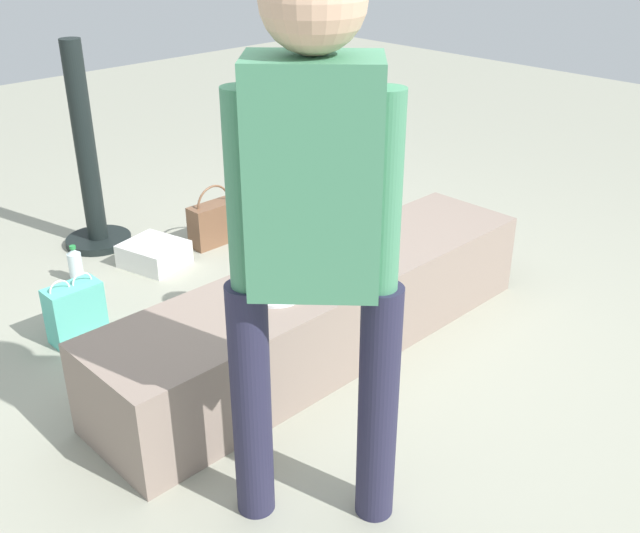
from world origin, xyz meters
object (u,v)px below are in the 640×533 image
water_bottle_near_gift (75,265)px  water_bottle_far_side (267,266)px  gift_bag (75,312)px  handbag_brown_canvas (215,222)px  handbag_black_leather (299,237)px  party_cup_red (107,372)px  child_seated (327,224)px  cake_box_white (154,254)px  cake_plate (276,290)px  adult_standing (314,217)px

water_bottle_near_gift → water_bottle_far_side: size_ratio=1.03×
gift_bag → handbag_brown_canvas: bearing=20.5°
water_bottle_far_side → handbag_black_leather: bearing=16.7°
water_bottle_far_side → handbag_black_leather: size_ratio=0.57×
party_cup_red → handbag_black_leather: (1.35, 0.32, 0.07)m
water_bottle_far_side → party_cup_red: water_bottle_far_side is taller
gift_bag → handbag_black_leather: handbag_black_leather is taller
party_cup_red → water_bottle_near_gift: bearing=68.9°
child_seated → water_bottle_near_gift: 1.51m
water_bottle_near_gift → cake_box_white: 0.41m
cake_plate → water_bottle_far_side: cake_plate is taller
child_seated → party_cup_red: size_ratio=4.11×
child_seated → cake_box_white: (-0.06, 1.24, -0.53)m
water_bottle_near_gift → handbag_black_leather: handbag_black_leather is taller
cake_box_white → child_seated: bearing=-87.2°
adult_standing → handbag_black_leather: size_ratio=4.94×
water_bottle_far_side → party_cup_red: bearing=-167.6°
handbag_black_leather → handbag_brown_canvas: size_ratio=0.98×
party_cup_red → adult_standing: bearing=-83.2°
adult_standing → water_bottle_far_side: 1.84m
handbag_black_leather → party_cup_red: bearing=-166.6°
child_seated → handbag_brown_canvas: child_seated is taller
gift_bag → water_bottle_near_gift: bearing=62.8°
child_seated → water_bottle_far_side: (0.24, 0.67, -0.51)m
cake_box_white → handbag_brown_canvas: handbag_brown_canvas is taller
cake_plate → water_bottle_near_gift: (-0.17, 1.36, -0.31)m
water_bottle_near_gift → handbag_brown_canvas: handbag_brown_canvas is taller
adult_standing → water_bottle_near_gift: adult_standing is taller
adult_standing → handbag_brown_canvas: bearing=61.4°
adult_standing → handbag_black_leather: (1.22, 1.39, -0.89)m
gift_bag → water_bottle_far_side: (0.95, -0.17, -0.04)m
water_bottle_far_side → gift_bag: bearing=169.6°
handbag_black_leather → cake_plate: bearing=-137.2°
adult_standing → water_bottle_near_gift: 2.20m
child_seated → cake_plate: (-0.28, -0.00, -0.19)m
cake_plate → child_seated: bearing=0.7°
water_bottle_far_side → child_seated: bearing=-109.7°
child_seated → water_bottle_far_side: child_seated is taller
cake_plate → handbag_brown_canvas: bearing=63.4°
child_seated → handbag_brown_canvas: (0.34, 1.24, -0.47)m
child_seated → handbag_black_leather: (0.54, 0.76, -0.47)m
child_seated → water_bottle_far_side: bearing=70.3°
adult_standing → handbag_black_leather: adult_standing is taller
cake_plate → gift_bag: size_ratio=0.73×
water_bottle_near_gift → party_cup_red: (-0.35, -0.92, -0.03)m
water_bottle_near_gift → handbag_black_leather: (0.99, -0.60, 0.03)m
gift_bag → party_cup_red: size_ratio=2.62×
gift_bag → water_bottle_near_gift: 0.58m
child_seated → handbag_black_leather: 1.05m
child_seated → cake_plate: 0.34m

